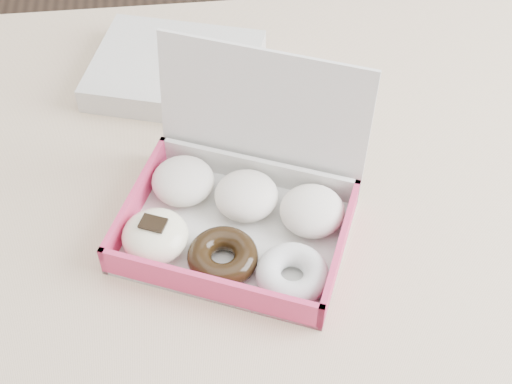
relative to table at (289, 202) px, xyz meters
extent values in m
cube|color=tan|center=(0.00, 0.00, 0.06)|extent=(1.20, 0.80, 0.04)
cube|color=silver|center=(-0.09, -0.12, 0.08)|extent=(0.33, 0.29, 0.01)
cube|color=#D33260|center=(-0.12, -0.20, 0.10)|extent=(0.25, 0.11, 0.04)
cube|color=silver|center=(-0.05, -0.03, 0.10)|extent=(0.25, 0.11, 0.04)
cube|color=#D33260|center=(-0.21, -0.06, 0.10)|extent=(0.08, 0.18, 0.04)
cube|color=#D33260|center=(0.03, -0.17, 0.10)|extent=(0.08, 0.18, 0.04)
cube|color=silver|center=(-0.04, -0.01, 0.18)|extent=(0.26, 0.13, 0.20)
ellipsoid|color=white|center=(-0.15, -0.04, 0.11)|extent=(0.11, 0.11, 0.05)
ellipsoid|color=white|center=(-0.07, -0.07, 0.11)|extent=(0.11, 0.11, 0.05)
ellipsoid|color=white|center=(0.01, -0.11, 0.11)|extent=(0.11, 0.11, 0.05)
ellipsoid|color=#F8F0C6|center=(-0.18, -0.13, 0.11)|extent=(0.11, 0.11, 0.05)
cube|color=black|center=(-0.18, -0.13, 0.13)|extent=(0.04, 0.03, 0.00)
torus|color=black|center=(-0.11, -0.16, 0.10)|extent=(0.11, 0.11, 0.03)
torus|color=white|center=(-0.03, -0.19, 0.10)|extent=(0.11, 0.11, 0.03)
cube|color=silver|center=(-0.15, 0.20, 0.10)|extent=(0.29, 0.26, 0.04)
camera|label=1|loc=(-0.12, -0.66, 0.78)|focal=50.00mm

